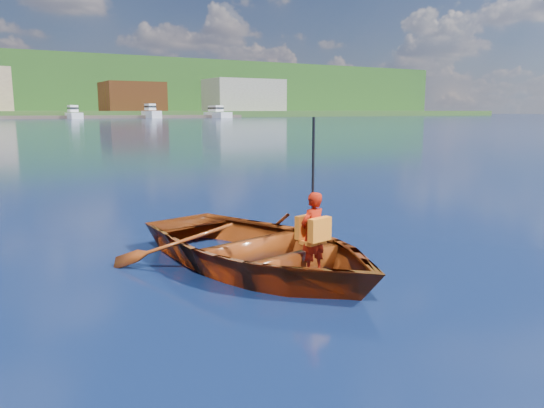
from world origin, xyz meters
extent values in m
plane|color=#0E2C46|center=(0.00, 0.00, 0.00)|extent=(600.00, 600.00, 0.00)
imported|color=maroon|center=(0.75, -0.23, 0.29)|extent=(3.87, 4.80, 0.88)
imported|color=#A41707|center=(1.08, -1.07, 0.63)|extent=(0.43, 0.33, 1.06)
cube|color=orange|center=(1.11, -1.19, 0.70)|extent=(0.35, 0.17, 0.30)
cube|color=orange|center=(1.06, -0.96, 0.70)|extent=(0.35, 0.15, 0.30)
cube|color=orange|center=(1.08, -1.07, 0.52)|extent=(0.34, 0.28, 0.05)
cylinder|color=black|center=(1.20, -0.90, 1.10)|extent=(0.04, 0.04, 2.00)
cube|color=brown|center=(45.00, 165.00, 6.50)|extent=(18.00, 16.00, 9.00)
cube|color=gray|center=(85.00, 165.00, 7.50)|extent=(26.00, 16.00, 11.00)
cube|color=white|center=(23.08, 143.00, 0.71)|extent=(2.92, 10.44, 1.76)
cube|color=white|center=(23.08, 144.04, 2.66)|extent=(2.05, 4.70, 1.80)
cube|color=black|center=(23.08, 144.04, 2.76)|extent=(2.11, 4.91, 0.50)
cube|color=white|center=(44.12, 143.00, 0.90)|extent=(2.84, 10.15, 2.25)
cube|color=white|center=(44.12, 144.02, 3.15)|extent=(1.99, 4.57, 1.80)
cube|color=black|center=(44.12, 144.02, 3.25)|extent=(2.05, 4.77, 0.50)
cube|color=white|center=(64.71, 143.00, 0.74)|extent=(3.67, 13.11, 1.86)
cube|color=white|center=(64.71, 144.31, 2.76)|extent=(2.57, 5.90, 1.80)
cube|color=black|center=(64.71, 144.31, 2.86)|extent=(2.64, 6.16, 0.50)
cylinder|color=#382314|center=(139.18, 203.01, 6.13)|extent=(0.80, 0.80, 3.05)
sphere|color=#295A20|center=(139.18, 203.01, 10.20)|extent=(5.70, 5.70, 5.70)
cylinder|color=#382314|center=(103.79, 239.67, 13.28)|extent=(0.80, 0.80, 2.69)
sphere|color=#295A20|center=(103.79, 239.67, 16.87)|extent=(5.03, 5.03, 5.03)
cylinder|color=#382314|center=(76.96, 221.06, 10.23)|extent=(0.80, 0.80, 4.04)
sphere|color=#295A20|center=(76.96, 221.06, 15.62)|extent=(7.55, 7.55, 7.55)
cylinder|color=#382314|center=(127.54, 268.71, 19.41)|extent=(0.80, 0.80, 3.33)
sphere|color=#295A20|center=(127.54, 268.71, 23.85)|extent=(6.22, 6.22, 6.22)
cylinder|color=#382314|center=(106.16, 223.73, 10.40)|extent=(0.80, 0.80, 3.31)
sphere|color=#295A20|center=(106.16, 223.73, 14.82)|extent=(6.19, 6.19, 6.19)
cylinder|color=#382314|center=(70.84, 276.04, 21.29)|extent=(0.80, 0.80, 4.17)
sphere|color=#295A20|center=(70.84, 276.04, 26.85)|extent=(7.78, 7.78, 7.78)
cylinder|color=#382314|center=(150.15, 213.18, 8.25)|extent=(0.80, 0.80, 3.23)
sphere|color=#295A20|center=(150.15, 213.18, 12.57)|extent=(6.04, 6.04, 6.04)
cylinder|color=#382314|center=(134.99, 221.66, 10.43)|extent=(0.80, 0.80, 4.20)
sphere|color=#295A20|center=(134.99, 221.66, 16.02)|extent=(7.83, 7.83, 7.83)
camera|label=1|loc=(-2.68, -6.53, 2.18)|focal=35.00mm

